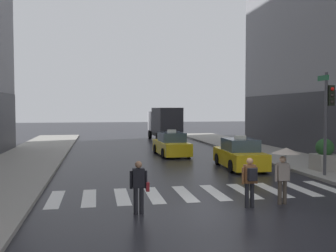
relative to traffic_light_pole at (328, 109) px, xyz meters
The scene contains 10 objects.
ground_plane 8.91m from the traffic_light_pole, 143.72° to the right, with size 160.00×160.00×0.00m, color black.
crosswalk_markings 7.68m from the traffic_light_pole, 164.07° to the right, with size 11.30×2.80×0.01m.
traffic_light_pole is the anchor object (origin of this frame).
taxi_lead 5.26m from the traffic_light_pole, 129.03° to the left, with size 2.10×4.62×1.80m.
taxi_second 11.53m from the traffic_light_pole, 119.22° to the left, with size 2.08×4.61×1.80m.
box_truck 22.21m from the traffic_light_pole, 99.92° to the left, with size 2.45×7.60×3.35m.
pedestrian_with_umbrella 6.17m from the traffic_light_pole, 136.58° to the right, with size 0.96×0.96×1.94m.
pedestrian_with_backpack 7.47m from the traffic_light_pole, 142.65° to the right, with size 0.55×0.43×1.65m.
pedestrian_with_handbag 10.53m from the traffic_light_pole, 155.06° to the right, with size 0.60×0.24×1.65m.
planter_near_corner 2.84m from the traffic_light_pole, 60.15° to the left, with size 1.10×1.10×1.60m.
Camera 1 is at (-3.89, -10.92, 3.27)m, focal length 40.21 mm.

